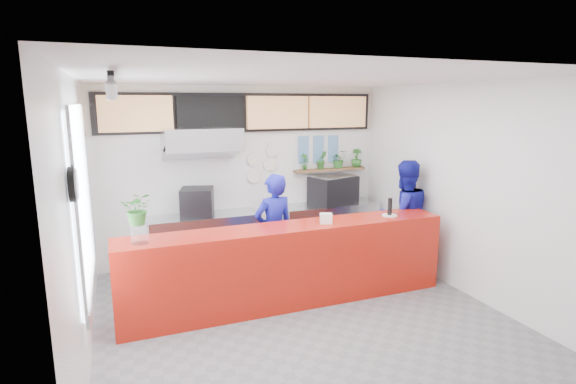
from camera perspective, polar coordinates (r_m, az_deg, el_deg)
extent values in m
plane|color=slate|center=(6.06, 1.60, -15.37)|extent=(5.00, 5.00, 0.00)
plane|color=silver|center=(5.42, 1.78, 14.27)|extent=(5.00, 5.00, 0.00)
plane|color=white|center=(7.87, -5.48, 2.34)|extent=(5.00, 0.00, 5.00)
plane|color=white|center=(5.14, -24.96, -3.51)|extent=(0.00, 5.00, 5.00)
plane|color=white|center=(6.91, 21.13, 0.37)|extent=(0.00, 5.00, 5.00)
cube|color=#AD180C|center=(6.18, 0.16, -9.26)|extent=(4.50, 0.60, 1.10)
cube|color=beige|center=(7.76, -5.62, 10.37)|extent=(5.00, 0.02, 0.80)
cube|color=#B2B5BA|center=(7.64, -10.51, -6.16)|extent=(1.80, 0.60, 0.90)
cube|color=black|center=(7.45, -11.46, -1.25)|extent=(0.63, 0.63, 0.46)
cube|color=#B2B5BA|center=(7.27, -10.92, 6.61)|extent=(1.20, 0.70, 0.35)
cube|color=#B2B5BA|center=(7.29, -10.86, 5.05)|extent=(1.20, 0.69, 0.31)
cube|color=#B2B5BA|center=(8.36, 5.20, -4.50)|extent=(1.80, 0.60, 0.90)
cube|color=black|center=(8.23, 5.76, 0.26)|extent=(0.90, 0.74, 0.50)
cube|color=#BABCC2|center=(8.19, 5.79, 1.85)|extent=(0.83, 0.69, 0.07)
cube|color=brown|center=(8.36, 5.33, 2.87)|extent=(1.40, 0.18, 0.04)
cube|color=tan|center=(7.37, -18.75, 9.40)|extent=(1.10, 0.10, 0.55)
cube|color=black|center=(7.52, -9.77, 9.86)|extent=(1.10, 0.10, 0.55)
cube|color=tan|center=(7.84, -1.31, 10.07)|extent=(1.10, 0.10, 0.55)
cube|color=tan|center=(8.31, 6.34, 10.07)|extent=(1.10, 0.10, 0.55)
cube|color=black|center=(7.74, -5.55, 10.00)|extent=(4.80, 0.04, 0.65)
cube|color=silver|center=(5.38, -24.65, -0.65)|extent=(0.04, 2.20, 1.90)
cube|color=#B2B5BA|center=(5.38, -24.44, -0.64)|extent=(0.03, 2.30, 2.00)
cylinder|color=black|center=(4.14, -25.71, 0.88)|extent=(0.05, 0.30, 0.30)
cylinder|color=white|center=(4.14, -25.30, 0.91)|extent=(0.02, 0.26, 0.26)
cube|color=black|center=(4.98, -21.67, 13.07)|extent=(0.05, 2.40, 0.04)
cylinder|color=silver|center=(7.85, -4.40, 4.18)|extent=(0.24, 0.03, 0.24)
cylinder|color=silver|center=(7.95, -2.32, 3.57)|extent=(0.24, 0.03, 0.24)
cylinder|color=silver|center=(7.89, -4.37, 2.02)|extent=(0.24, 0.03, 0.24)
cylinder|color=silver|center=(7.94, -1.99, 5.38)|extent=(0.24, 0.03, 0.24)
cube|color=#598CBF|center=(8.16, 1.98, 6.24)|extent=(0.20, 0.02, 0.25)
cube|color=#598CBF|center=(8.28, 3.89, 6.30)|extent=(0.20, 0.02, 0.25)
cube|color=#598CBF|center=(8.41, 5.75, 6.35)|extent=(0.20, 0.02, 0.25)
cube|color=#598CBF|center=(8.18, 1.97, 4.50)|extent=(0.20, 0.02, 0.25)
cube|color=#598CBF|center=(8.31, 3.87, 4.58)|extent=(0.20, 0.02, 0.25)
cube|color=#598CBF|center=(8.44, 5.72, 4.66)|extent=(0.20, 0.02, 0.25)
imported|color=#151792|center=(6.62, -1.82, -5.02)|extent=(0.69, 0.51, 1.72)
imported|color=#151792|center=(7.48, 14.45, -3.02)|extent=(0.95, 0.78, 1.83)
imported|color=#2B6A25|center=(8.12, 2.12, 3.90)|extent=(0.19, 0.16, 0.31)
imported|color=#2B6A25|center=(8.26, 4.33, 4.10)|extent=(0.19, 0.16, 0.34)
imported|color=#2B6A25|center=(8.41, 6.47, 4.18)|extent=(0.31, 0.28, 0.33)
imported|color=#2B6A25|center=(8.60, 8.71, 4.32)|extent=(0.24, 0.23, 0.34)
cylinder|color=white|center=(5.53, -18.32, -4.99)|extent=(0.24, 0.24, 0.24)
imported|color=#2B6A25|center=(5.46, -18.51, -2.04)|extent=(0.39, 0.35, 0.39)
cube|color=white|center=(6.13, 4.85, -3.37)|extent=(0.18, 0.14, 0.14)
cylinder|color=white|center=(6.69, 12.76, -2.91)|extent=(0.24, 0.24, 0.02)
cylinder|color=black|center=(6.66, 12.81, -1.82)|extent=(0.07, 0.07, 0.25)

